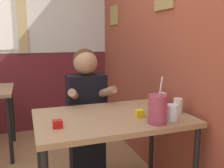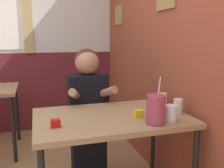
% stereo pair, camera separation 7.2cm
% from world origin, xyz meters
% --- Properties ---
extents(brick_wall_right, '(0.08, 4.25, 2.70)m').
position_xyz_m(brick_wall_right, '(1.21, 1.12, 1.35)').
color(brick_wall_right, brown).
rests_on(brick_wall_right, ground_plane).
extents(back_wall, '(5.37, 0.09, 2.70)m').
position_xyz_m(back_wall, '(-0.01, 2.28, 1.36)').
color(back_wall, silver).
rests_on(back_wall, ground_plane).
extents(main_table, '(1.08, 0.71, 0.75)m').
position_xyz_m(main_table, '(0.61, 0.29, 0.68)').
color(main_table, '#93704C').
rests_on(main_table, ground_plane).
extents(person_seated, '(0.42, 0.41, 1.21)m').
position_xyz_m(person_seated, '(0.54, 0.80, 0.65)').
color(person_seated, black).
rests_on(person_seated, ground_plane).
extents(cocktail_pitcher, '(0.12, 0.12, 0.31)m').
position_xyz_m(cocktail_pitcher, '(0.83, 0.03, 0.85)').
color(cocktail_pitcher, '#99384C').
rests_on(cocktail_pitcher, main_table).
extents(glass_near_pitcher, '(0.08, 0.08, 0.11)m').
position_xyz_m(glass_near_pitcher, '(0.95, 0.05, 0.81)').
color(glass_near_pitcher, silver).
rests_on(glass_near_pitcher, main_table).
extents(glass_center, '(0.07, 0.07, 0.10)m').
position_xyz_m(glass_center, '(1.09, 0.41, 0.80)').
color(glass_center, silver).
rests_on(glass_center, main_table).
extents(glass_far_side, '(0.07, 0.07, 0.11)m').
position_xyz_m(glass_far_side, '(1.09, 0.19, 0.81)').
color(glass_far_side, silver).
rests_on(glass_far_side, main_table).
extents(condiment_ketchup, '(0.06, 0.04, 0.05)m').
position_xyz_m(condiment_ketchup, '(0.21, 0.16, 0.78)').
color(condiment_ketchup, '#B7140F').
rests_on(condiment_ketchup, main_table).
extents(condiment_mustard, '(0.06, 0.04, 0.05)m').
position_xyz_m(condiment_mustard, '(0.78, 0.19, 0.78)').
color(condiment_mustard, yellow).
rests_on(condiment_mustard, main_table).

